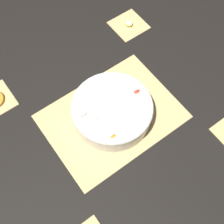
% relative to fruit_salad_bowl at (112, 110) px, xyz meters
% --- Properties ---
extents(ground_plane, '(6.00, 6.00, 0.00)m').
position_rel_fruit_salad_bowl_xyz_m(ground_plane, '(0.00, 0.00, -0.05)').
color(ground_plane, black).
extents(bamboo_mat_center, '(0.46, 0.34, 0.01)m').
position_rel_fruit_salad_bowl_xyz_m(bamboo_mat_center, '(0.00, 0.00, -0.05)').
color(bamboo_mat_center, '#D6B775').
rests_on(bamboo_mat_center, ground_plane).
extents(coaster_mat_near_left, '(0.13, 0.13, 0.01)m').
position_rel_fruit_salad_bowl_xyz_m(coaster_mat_near_left, '(-0.31, -0.31, -0.05)').
color(coaster_mat_near_left, '#D6B775').
rests_on(coaster_mat_near_left, ground_plane).
extents(fruit_salad_bowl, '(0.28, 0.28, 0.08)m').
position_rel_fruit_salad_bowl_xyz_m(fruit_salad_bowl, '(0.00, 0.00, 0.00)').
color(fruit_salad_bowl, silver).
rests_on(fruit_salad_bowl, bamboo_mat_center).
extents(banana_coin_single, '(0.03, 0.03, 0.01)m').
position_rel_fruit_salad_bowl_xyz_m(banana_coin_single, '(-0.31, -0.31, -0.04)').
color(banana_coin_single, '#F4EABC').
rests_on(banana_coin_single, coaster_mat_near_left).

